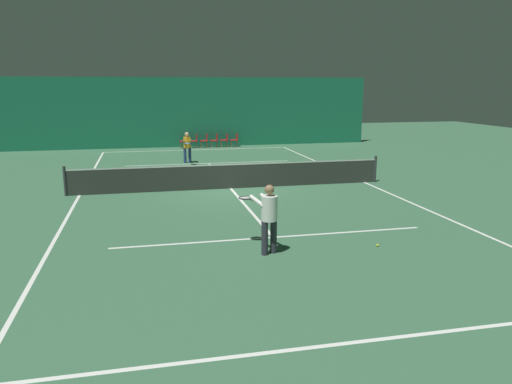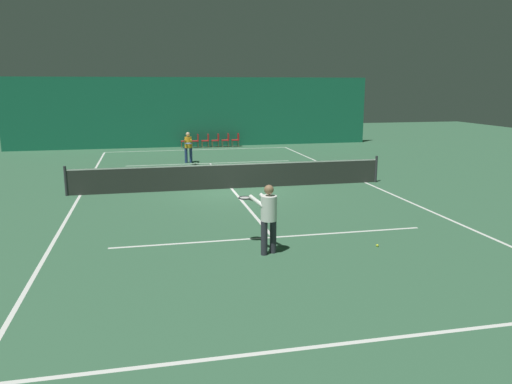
% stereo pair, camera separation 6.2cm
% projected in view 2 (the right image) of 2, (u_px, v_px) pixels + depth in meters
% --- Properties ---
extents(ground_plane, '(60.00, 60.00, 0.00)m').
position_uv_depth(ground_plane, '(231.00, 188.00, 19.04)').
color(ground_plane, '#386647').
extents(backdrop_curtain, '(23.00, 0.12, 4.35)m').
position_uv_depth(backdrop_curtain, '(195.00, 112.00, 31.56)').
color(backdrop_curtain, '#196B4C').
rests_on(backdrop_curtain, ground).
extents(court_line_baseline_far, '(11.00, 0.10, 0.00)m').
position_uv_depth(court_line_baseline_far, '(198.00, 150.00, 30.39)').
color(court_line_baseline_far, white).
rests_on(court_line_baseline_far, ground).
extents(court_line_baseline_near, '(11.00, 0.10, 0.00)m').
position_uv_depth(court_line_baseline_near, '(362.00, 341.00, 7.68)').
color(court_line_baseline_near, white).
rests_on(court_line_baseline_near, ground).
extents(court_line_service_far, '(8.25, 0.10, 0.00)m').
position_uv_depth(court_line_service_far, '(210.00, 163.00, 25.14)').
color(court_line_service_far, white).
rests_on(court_line_service_far, ground).
extents(court_line_service_near, '(8.25, 0.10, 0.00)m').
position_uv_depth(court_line_service_near, '(273.00, 237.00, 12.93)').
color(court_line_service_near, white).
rests_on(court_line_service_near, ground).
extents(court_line_sideline_left, '(0.10, 23.80, 0.00)m').
position_uv_depth(court_line_sideline_left, '(80.00, 195.00, 17.87)').
color(court_line_sideline_left, white).
rests_on(court_line_sideline_left, ground).
extents(court_line_sideline_right, '(0.10, 23.80, 0.00)m').
position_uv_depth(court_line_sideline_right, '(365.00, 182.00, 20.20)').
color(court_line_sideline_right, white).
rests_on(court_line_sideline_right, ground).
extents(court_line_centre, '(0.10, 12.80, 0.00)m').
position_uv_depth(court_line_centre, '(231.00, 188.00, 19.03)').
color(court_line_centre, white).
rests_on(court_line_centre, ground).
extents(tennis_net, '(12.00, 0.10, 1.07)m').
position_uv_depth(tennis_net, '(231.00, 175.00, 18.93)').
color(tennis_net, '#2D332D').
rests_on(tennis_net, ground).
extents(player_near, '(0.84, 1.37, 1.65)m').
position_uv_depth(player_near, '(268.00, 214.00, 11.51)').
color(player_near, '#2D2D38').
rests_on(player_near, ground).
extents(player_far, '(0.45, 1.32, 1.55)m').
position_uv_depth(player_far, '(188.00, 145.00, 25.11)').
color(player_far, navy).
rests_on(player_far, ground).
extents(courtside_chair_0, '(0.44, 0.44, 0.84)m').
position_uv_depth(courtside_chair_0, '(186.00, 140.00, 31.25)').
color(courtside_chair_0, brown).
rests_on(courtside_chair_0, ground).
extents(courtside_chair_1, '(0.44, 0.44, 0.84)m').
position_uv_depth(courtside_chair_1, '(196.00, 140.00, 31.39)').
color(courtside_chair_1, brown).
rests_on(courtside_chair_1, ground).
extents(courtside_chair_2, '(0.44, 0.44, 0.84)m').
position_uv_depth(courtside_chair_2, '(206.00, 140.00, 31.53)').
color(courtside_chair_2, brown).
rests_on(courtside_chair_2, ground).
extents(courtside_chair_3, '(0.44, 0.44, 0.84)m').
position_uv_depth(courtside_chair_3, '(216.00, 139.00, 31.66)').
color(courtside_chair_3, brown).
rests_on(courtside_chair_3, ground).
extents(courtside_chair_4, '(0.44, 0.44, 0.84)m').
position_uv_depth(courtside_chair_4, '(226.00, 139.00, 31.80)').
color(courtside_chair_4, brown).
rests_on(courtside_chair_4, ground).
extents(courtside_chair_5, '(0.44, 0.44, 0.84)m').
position_uv_depth(courtside_chair_5, '(236.00, 139.00, 31.94)').
color(courtside_chair_5, brown).
rests_on(courtside_chair_5, ground).
extents(tennis_ball, '(0.07, 0.07, 0.07)m').
position_uv_depth(tennis_ball, '(377.00, 245.00, 12.17)').
color(tennis_ball, '#D1DB33').
rests_on(tennis_ball, ground).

